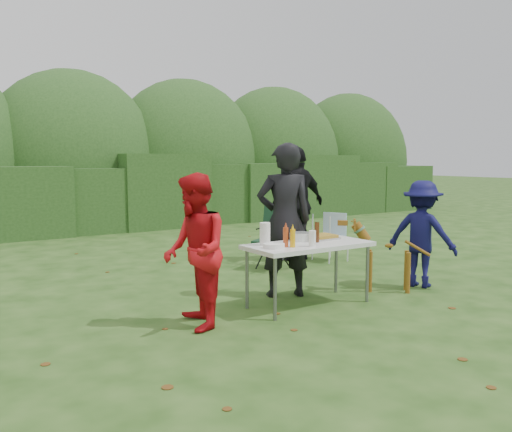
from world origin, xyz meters
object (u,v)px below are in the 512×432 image
person_black_puffy (298,204)px  paper_towel_roll (265,234)px  lawn_chair (330,237)px  dog (389,257)px  person_red_jacket (195,251)px  child (422,234)px  camping_chair (273,237)px  folding_table (309,248)px  person_cook (284,220)px  mustard_bottle (293,238)px  ketchup_bottle (286,237)px  beer_bottle (317,232)px

person_black_puffy → paper_towel_roll: size_ratio=7.39×
lawn_chair → paper_towel_roll: 3.17m
dog → person_red_jacket: bearing=41.2°
lawn_chair → paper_towel_roll: paper_towel_roll is taller
person_red_jacket → child: bearing=104.8°
child → camping_chair: 2.29m
folding_table → camping_chair: 2.15m
person_black_puffy → child: (0.22, -2.45, -0.24)m
child → person_red_jacket: bearing=65.5°
person_cook → person_black_puffy: (1.63, 1.84, 0.00)m
mustard_bottle → ketchup_bottle: 0.08m
folding_table → person_black_puffy: person_black_puffy is taller
camping_chair → person_red_jacket: bearing=7.5°
child → camping_chair: bearing=2.4°
folding_table → paper_towel_roll: 0.56m
person_cook → beer_bottle: size_ratio=7.99×
paper_towel_roll → beer_bottle: bearing=-14.2°
camping_chair → lawn_chair: (1.19, 0.02, -0.10)m
child → beer_bottle: size_ratio=5.97×
child → ketchup_bottle: bearing=65.7°
child → lawn_chair: 2.11m
mustard_bottle → dog: bearing=2.6°
person_cook → person_black_puffy: bearing=-108.7°
beer_bottle → ketchup_bottle: bearing=-171.8°
lawn_chair → beer_bottle: (-1.93, -1.97, 0.46)m
person_black_puffy → camping_chair: person_black_puffy is taller
person_black_puffy → camping_chair: bearing=20.1°
person_red_jacket → lawn_chair: person_red_jacket is taller
child → ketchup_bottle: size_ratio=6.51×
folding_table → person_cook: bearing=87.6°
folding_table → child: (1.87, -0.09, 0.03)m
child → dog: child is taller
folding_table → camping_chair: camping_chair is taller
folding_table → ketchup_bottle: ketchup_bottle is taller
mustard_bottle → ketchup_bottle: bearing=141.1°
camping_chair → mustard_bottle: (-1.19, -2.07, 0.34)m
lawn_chair → ketchup_bottle: ketchup_bottle is taller
person_cook → person_red_jacket: 1.63m
camping_chair → paper_towel_roll: (-1.38, -1.79, 0.37)m
beer_bottle → person_red_jacket: bearing=-178.4°
person_cook → camping_chair: 1.74m
folding_table → child: bearing=-2.9°
child → camping_chair: child is taller
person_cook → lawn_chair: 2.57m
camping_chair → mustard_bottle: bearing=27.5°
mustard_bottle → beer_bottle: size_ratio=0.83×
dog → camping_chair: size_ratio=0.96×
person_black_puffy → ketchup_bottle: 3.16m
lawn_chair → ketchup_bottle: size_ratio=3.67×
mustard_bottle → beer_bottle: 0.47m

